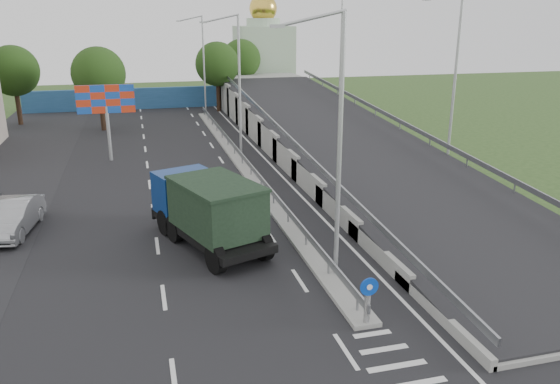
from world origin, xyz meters
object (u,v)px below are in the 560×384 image
object	(u,v)px
lamp_post_mid	(237,80)
billboard	(106,103)
church	(264,55)
dump_truck	(207,208)
parked_car_b	(13,217)
lamp_post_far	(202,60)
sign_bollard	(368,300)
lamp_post_near	(335,136)

from	to	relation	value
lamp_post_mid	billboard	size ratio (longest dim) A/B	1.83
church	dump_truck	bearing A→B (deg)	-106.03
lamp_post_mid	parked_car_b	xyz separation A→B (m)	(-13.23, -11.55, -4.99)
lamp_post_mid	lamp_post_far	distance (m)	20.00
sign_bollard	lamp_post_far	world-z (taller)	lamp_post_far
lamp_post_near	parked_car_b	size ratio (longest dim) A/B	2.04
dump_truck	lamp_post_mid	bearing A→B (deg)	54.64
church	parked_car_b	world-z (taller)	church
church	billboard	bearing A→B (deg)	-120.70
dump_truck	parked_car_b	world-z (taller)	dump_truck
dump_truck	parked_car_b	xyz separation A→B (m)	(-8.94, 3.81, -0.96)
lamp_post_far	church	size ratio (longest dim) A/B	0.73
church	parked_car_b	xyz separation A→B (m)	(-23.12, -45.55, -4.49)
parked_car_b	lamp_post_far	bearing A→B (deg)	75.20
sign_bollard	billboard	xyz separation A→B (m)	(-9.00, 25.83, 3.15)
lamp_post_mid	dump_truck	world-z (taller)	lamp_post_mid
parked_car_b	lamp_post_near	bearing A→B (deg)	-24.62
sign_bollard	lamp_post_mid	world-z (taller)	lamp_post_mid
lamp_post_near	church	distance (m)	54.90
sign_bollard	church	bearing A→B (deg)	80.19
lamp_post_far	parked_car_b	world-z (taller)	lamp_post_far
billboard	dump_truck	bearing A→B (deg)	-74.47
lamp_post_mid	parked_car_b	bearing A→B (deg)	-138.88
sign_bollard	dump_truck	size ratio (longest dim) A/B	0.22
lamp_post_far	church	distance (m)	17.15
lamp_post_far	dump_truck	bearing A→B (deg)	-96.91
sign_bollard	lamp_post_far	size ratio (longest dim) A/B	0.17
lamp_post_far	parked_car_b	bearing A→B (deg)	-112.75
sign_bollard	parked_car_b	bearing A→B (deg)	136.90
lamp_post_near	dump_truck	xyz separation A→B (m)	(-4.29, 4.65, -4.03)
lamp_post_mid	parked_car_b	distance (m)	18.26
church	lamp_post_mid	bearing A→B (deg)	-106.22
sign_bollard	parked_car_b	xyz separation A→B (m)	(-13.12, 12.28, -0.22)
lamp_post_near	billboard	bearing A→B (deg)	112.49
church	dump_truck	xyz separation A→B (m)	(-14.18, -49.35, -3.53)
billboard	dump_truck	size ratio (longest dim) A/B	0.71
lamp_post_mid	dump_truck	size ratio (longest dim) A/B	1.30
billboard	parked_car_b	size ratio (longest dim) A/B	1.11
parked_car_b	church	bearing A→B (deg)	71.04
lamp_post_far	sign_bollard	bearing A→B (deg)	-90.14
church	billboard	size ratio (longest dim) A/B	2.51
lamp_post_near	billboard	distance (m)	23.87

